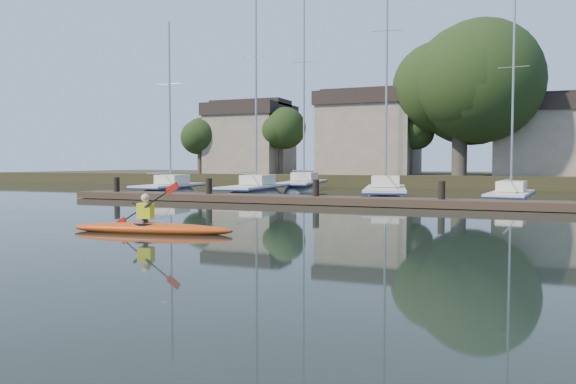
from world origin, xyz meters
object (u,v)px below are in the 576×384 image
at_px(sailboat_0, 169,197).
at_px(sailboat_1, 255,199).
at_px(sailboat_2, 385,203).
at_px(sailboat_5, 303,193).
at_px(dock, 376,201).
at_px(kayak, 150,226).
at_px(sailboat_3, 510,207).

distance_m(sailboat_0, sailboat_1, 5.83).
bearing_deg(sailboat_2, sailboat_0, 170.18).
xyz_separation_m(sailboat_2, sailboat_5, (-7.83, 8.04, -0.00)).
bearing_deg(dock, sailboat_0, 162.73).
bearing_deg(kayak, sailboat_3, 50.18).
bearing_deg(sailboat_3, kayak, -113.91).
relative_size(sailboat_0, sailboat_3, 1.05).
relative_size(dock, sailboat_2, 2.13).
bearing_deg(dock, sailboat_5, 123.19).
bearing_deg(sailboat_3, dock, -139.21).
xyz_separation_m(dock, sailboat_1, (-8.71, 5.11, -0.40)).
relative_size(kayak, sailboat_5, 0.31).
xyz_separation_m(kayak, sailboat_1, (-4.95, 17.69, -0.39)).
height_order(kayak, sailboat_5, sailboat_5).
relative_size(sailboat_1, sailboat_5, 0.91).
distance_m(kayak, sailboat_0, 20.19).
relative_size(dock, sailboat_5, 2.10).
relative_size(sailboat_1, sailboat_2, 0.92).
height_order(kayak, sailboat_0, sailboat_0).
distance_m(sailboat_0, sailboat_3, 20.40).
height_order(dock, sailboat_3, sailboat_3).
bearing_deg(sailboat_1, sailboat_0, -177.86).
xyz_separation_m(dock, sailboat_0, (-14.50, 4.51, -0.41)).
bearing_deg(kayak, sailboat_0, 112.44).
height_order(sailboat_2, sailboat_5, sailboat_5).
bearing_deg(sailboat_0, sailboat_5, 48.71).
height_order(dock, sailboat_2, sailboat_2).
bearing_deg(dock, sailboat_3, 34.61).
xyz_separation_m(dock, sailboat_5, (-8.39, 12.83, -0.41)).
bearing_deg(sailboat_1, sailboat_5, 83.83).
bearing_deg(sailboat_2, sailboat_5, 123.27).
height_order(kayak, dock, kayak).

